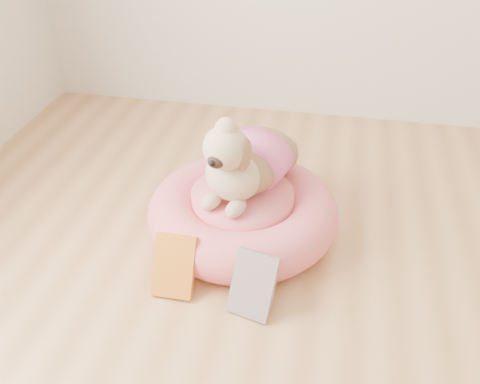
% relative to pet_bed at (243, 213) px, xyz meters
% --- Properties ---
extents(pet_bed, '(0.71, 0.71, 0.18)m').
position_rel_pet_bed_xyz_m(pet_bed, '(0.00, 0.00, 0.00)').
color(pet_bed, '#DA5569').
rests_on(pet_bed, floor).
extents(dog, '(0.46, 0.55, 0.35)m').
position_rel_pet_bed_xyz_m(dog, '(0.00, 0.03, 0.27)').
color(dog, brown).
rests_on(dog, pet_bed).
extents(book_yellow, '(0.14, 0.13, 0.19)m').
position_rel_pet_bed_xyz_m(book_yellow, '(-0.16, -0.34, 0.01)').
color(book_yellow, gold).
rests_on(book_yellow, floor).
extents(book_white, '(0.16, 0.15, 0.20)m').
position_rel_pet_bed_xyz_m(book_white, '(0.11, -0.38, 0.01)').
color(book_white, white).
rests_on(book_white, floor).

